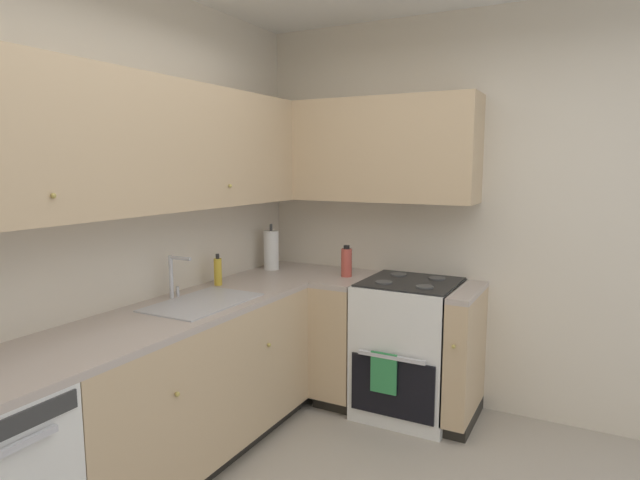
{
  "coord_description": "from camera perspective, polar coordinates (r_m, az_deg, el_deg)",
  "views": [
    {
      "loc": [
        -1.73,
        -0.69,
        1.67
      ],
      "look_at": [
        0.98,
        0.75,
        1.23
      ],
      "focal_mm": 29.93,
      "sensor_mm": 36.0,
      "label": 1
    }
  ],
  "objects": [
    {
      "name": "wall_back",
      "position": [
        2.91,
        -25.09,
        0.61
      ],
      "size": [
        3.86,
        0.05,
        2.66
      ],
      "primitive_type": "cube",
      "color": "beige",
      "rests_on": "ground_plane"
    },
    {
      "name": "lower_cabinets_back",
      "position": [
        3.17,
        -14.32,
        -15.13
      ],
      "size": [
        1.75,
        0.62,
        0.86
      ],
      "color": "tan",
      "rests_on": "ground_plane"
    },
    {
      "name": "paper_towel_roll",
      "position": [
        3.97,
        -5.23,
        -1.08
      ],
      "size": [
        0.11,
        0.11,
        0.35
      ],
      "color": "white",
      "rests_on": "countertop_back"
    },
    {
      "name": "countertop_back",
      "position": [
        3.02,
        -14.61,
        -7.39
      ],
      "size": [
        2.95,
        0.6,
        0.03
      ],
      "primitive_type": "cube",
      "color": "#B7A89E",
      "rests_on": "lower_cabinets_back"
    },
    {
      "name": "wall_right",
      "position": [
        3.72,
        17.09,
        2.48
      ],
      "size": [
        0.05,
        3.29,
        2.66
      ],
      "primitive_type": "cube",
      "color": "beige",
      "rests_on": "ground_plane"
    },
    {
      "name": "soap_bottle",
      "position": [
        3.51,
        -10.86,
        -3.31
      ],
      "size": [
        0.05,
        0.05,
        0.2
      ],
      "color": "gold",
      "rests_on": "countertop_back"
    },
    {
      "name": "faucet",
      "position": [
        3.21,
        -15.34,
        -3.45
      ],
      "size": [
        0.07,
        0.16,
        0.25
      ],
      "color": "silver",
      "rests_on": "countertop_back"
    },
    {
      "name": "upper_cabinets_back",
      "position": [
        2.9,
        -19.47,
        9.54
      ],
      "size": [
        2.63,
        0.34,
        0.7
      ],
      "color": "tan"
    },
    {
      "name": "countertop_right",
      "position": [
        3.63,
        7.0,
        -4.6
      ],
      "size": [
        0.6,
        1.05,
        0.03
      ],
      "color": "#B7A89E",
      "rests_on": "lower_cabinets_right"
    },
    {
      "name": "upper_cabinets_right",
      "position": [
        3.76,
        4.54,
        9.52
      ],
      "size": [
        0.32,
        1.58,
        0.7
      ],
      "color": "tan"
    },
    {
      "name": "oil_bottle",
      "position": [
        3.72,
        2.85,
        -2.37
      ],
      "size": [
        0.08,
        0.08,
        0.22
      ],
      "color": "#BF4C3F",
      "rests_on": "countertop_right"
    },
    {
      "name": "oven_range",
      "position": [
        3.71,
        9.52,
        -11.17
      ],
      "size": [
        0.68,
        0.62,
        1.05
      ],
      "color": "white",
      "rests_on": "ground_plane"
    },
    {
      "name": "lower_cabinets_right",
      "position": [
        3.75,
        6.9,
        -11.22
      ],
      "size": [
        0.62,
        1.05,
        0.86
      ],
      "color": "tan",
      "rests_on": "ground_plane"
    },
    {
      "name": "sink",
      "position": [
        3.11,
        -12.41,
        -7.31
      ],
      "size": [
        0.64,
        0.4,
        0.1
      ],
      "color": "#B7B7BC",
      "rests_on": "countertop_back"
    }
  ]
}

